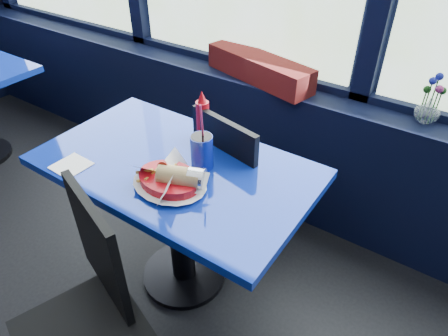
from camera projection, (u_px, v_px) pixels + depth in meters
window_sill at (228, 127)px, 2.64m from camera, size 5.00×0.26×0.80m
near_table at (177, 195)px, 1.82m from camera, size 1.20×0.70×0.75m
chair_near_front at (90, 303)px, 1.42m from camera, size 0.52×0.53×0.91m
chair_near_back at (233, 175)px, 2.03m from camera, size 0.48×0.48×0.90m
planter_box at (259, 68)px, 2.25m from camera, size 0.71×0.34×0.14m
flower_vase at (429, 108)px, 1.86m from camera, size 0.12×0.12×0.24m
food_basket at (171, 179)px, 1.57m from camera, size 0.29×0.28×0.10m
ketchup_bottle at (203, 116)px, 1.84m from camera, size 0.06×0.06×0.23m
soda_cup at (202, 151)px, 1.65m from camera, size 0.09×0.09×0.32m
napkin at (71, 166)px, 1.70m from camera, size 0.14×0.14×0.00m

